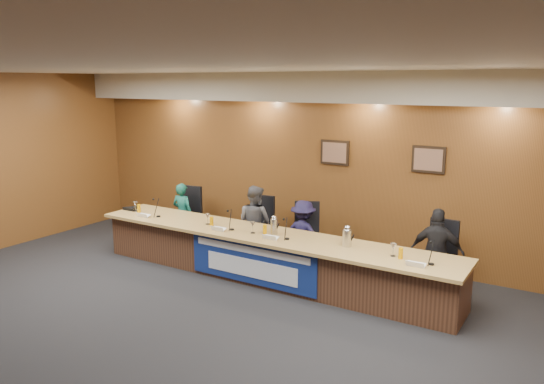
{
  "coord_description": "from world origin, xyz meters",
  "views": [
    {
      "loc": [
        4.23,
        -4.25,
        3.03
      ],
      "look_at": [
        -0.07,
        2.68,
        1.33
      ],
      "focal_mm": 35.0,
      "sensor_mm": 36.0,
      "label": 1
    }
  ],
  "objects": [
    {
      "name": "juice_glass_c",
      "position": [
        0.03,
        2.31,
        0.82
      ],
      "size": [
        0.06,
        0.06,
        0.15
      ],
      "primitive_type": "cylinder",
      "color": "#E09600",
      "rests_on": "dais_top"
    },
    {
      "name": "microphone_d",
      "position": [
        2.58,
        2.26,
        0.76
      ],
      "size": [
        0.07,
        0.07,
        0.02
      ],
      "primitive_type": "cylinder",
      "color": "black",
      "rests_on": "dais_top"
    },
    {
      "name": "microphone_c",
      "position": [
        0.46,
        2.26,
        0.76
      ],
      "size": [
        0.07,
        0.07,
        0.02
      ],
      "primitive_type": "cylinder",
      "color": "black",
      "rests_on": "dais_top"
    },
    {
      "name": "water_glass_c",
      "position": [
        -0.16,
        2.27,
        0.84
      ],
      "size": [
        0.08,
        0.08,
        0.18
      ],
      "primitive_type": "cylinder",
      "color": "silver",
      "rests_on": "dais_top"
    },
    {
      "name": "nameplate_c",
      "position": [
        0.25,
        2.1,
        0.8
      ],
      "size": [
        0.24,
        0.08,
        0.1
      ],
      "primitive_type": "cube",
      "rotation": [
        0.31,
        0.0,
        0.0
      ],
      "color": "white",
      "rests_on": "dais_top"
    },
    {
      "name": "office_chair_c",
      "position": [
        0.27,
        3.21,
        0.48
      ],
      "size": [
        0.64,
        0.64,
        0.08
      ],
      "primitive_type": "cube",
      "rotation": [
        0.0,
        0.0,
        0.43
      ],
      "color": "black",
      "rests_on": "floor"
    },
    {
      "name": "nameplate_d",
      "position": [
        2.43,
        2.07,
        0.8
      ],
      "size": [
        0.24,
        0.08,
        0.1
      ],
      "primitive_type": "cube",
      "rotation": [
        0.31,
        0.0,
        0.0
      ],
      "color": "white",
      "rests_on": "dais_top"
    },
    {
      "name": "water_glass_a",
      "position": [
        -2.74,
        2.32,
        0.84
      ],
      "size": [
        0.08,
        0.08,
        0.18
      ],
      "primitive_type": "cylinder",
      "color": "silver",
      "rests_on": "dais_top"
    },
    {
      "name": "carafe_right",
      "position": [
        1.35,
        2.42,
        0.87
      ],
      "size": [
        0.13,
        0.13,
        0.24
      ],
      "primitive_type": "cylinder",
      "color": "silver",
      "rests_on": "dais_top"
    },
    {
      "name": "water_glass_b",
      "position": [
        -1.07,
        2.3,
        0.84
      ],
      "size": [
        0.08,
        0.08,
        0.18
      ],
      "primitive_type": "cylinder",
      "color": "silver",
      "rests_on": "dais_top"
    },
    {
      "name": "microphone_b",
      "position": [
        -0.54,
        2.24,
        0.76
      ],
      "size": [
        0.07,
        0.07,
        0.02
      ],
      "primitive_type": "cylinder",
      "color": "black",
      "rests_on": "dais_top"
    },
    {
      "name": "microphone_a",
      "position": [
        -2.1,
        2.24,
        0.76
      ],
      "size": [
        0.07,
        0.07,
        0.02
      ],
      "primitive_type": "cylinder",
      "color": "black",
      "rests_on": "dais_top"
    },
    {
      "name": "water_glass_d",
      "position": [
        2.05,
        2.34,
        0.84
      ],
      "size": [
        0.08,
        0.08,
        0.18
      ],
      "primitive_type": "cylinder",
      "color": "silver",
      "rests_on": "dais_top"
    },
    {
      "name": "wall_photo_left",
      "position": [
        0.4,
        3.97,
        1.85
      ],
      "size": [
        0.52,
        0.04,
        0.42
      ],
      "primitive_type": "cube",
      "color": "black",
      "rests_on": "wall_back"
    },
    {
      "name": "speakerphone",
      "position": [
        -2.88,
        2.36,
        0.78
      ],
      "size": [
        0.32,
        0.32,
        0.05
      ],
      "primitive_type": "cylinder",
      "color": "black",
      "rests_on": "dais_top"
    },
    {
      "name": "panelist_c",
      "position": [
        0.27,
        3.11,
        0.58
      ],
      "size": [
        0.76,
        0.45,
        1.15
      ],
      "primitive_type": "imported",
      "rotation": [
        0.0,
        0.0,
        3.17
      ],
      "color": "#181435",
      "rests_on": "floor"
    },
    {
      "name": "juice_glass_b",
      "position": [
        -0.96,
        2.26,
        0.82
      ],
      "size": [
        0.06,
        0.06,
        0.15
      ],
      "primitive_type": "cylinder",
      "color": "#E09600",
      "rests_on": "dais_top"
    },
    {
      "name": "carafe_mid",
      "position": [
        0.14,
        2.4,
        0.87
      ],
      "size": [
        0.11,
        0.11,
        0.24
      ],
      "primitive_type": "cylinder",
      "color": "silver",
      "rests_on": "dais_top"
    },
    {
      "name": "juice_glass_d",
      "position": [
        2.17,
        2.29,
        0.82
      ],
      "size": [
        0.06,
        0.06,
        0.15
      ],
      "primitive_type": "cylinder",
      "color": "#E09600",
      "rests_on": "dais_top"
    },
    {
      "name": "office_chair_d",
      "position": [
        2.43,
        3.21,
        0.48
      ],
      "size": [
        0.5,
        0.5,
        0.08
      ],
      "primitive_type": "cube",
      "rotation": [
        0.0,
        0.0,
        -0.05
      ],
      "color": "black",
      "rests_on": "floor"
    },
    {
      "name": "nameplate_a",
      "position": [
        -2.32,
        2.07,
        0.8
      ],
      "size": [
        0.24,
        0.08,
        0.1
      ],
      "primitive_type": "cube",
      "rotation": [
        0.31,
        0.0,
        0.0
      ],
      "color": "white",
      "rests_on": "dais_top"
    },
    {
      "name": "juice_glass_a",
      "position": [
        -2.61,
        2.28,
        0.82
      ],
      "size": [
        0.06,
        0.06,
        0.15
      ],
      "primitive_type": "cylinder",
      "color": "#E09600",
      "rests_on": "dais_top"
    },
    {
      "name": "panelist_b",
      "position": [
        -0.68,
        3.11,
        0.65
      ],
      "size": [
        0.69,
        0.56,
        1.3
      ],
      "primitive_type": "imported",
      "rotation": [
        0.0,
        0.0,
        3.02
      ],
      "color": "#535359",
      "rests_on": "floor"
    },
    {
      "name": "office_chair_a",
      "position": [
        -2.32,
        3.21,
        0.48
      ],
      "size": [
        0.53,
        0.53,
        0.08
      ],
      "primitive_type": "cube",
      "rotation": [
        0.0,
        0.0,
        0.1
      ],
      "color": "black",
      "rests_on": "floor"
    },
    {
      "name": "ceiling",
      "position": [
        0.0,
        0.0,
        3.2
      ],
      "size": [
        10.0,
        8.0,
        0.04
      ],
      "primitive_type": "cube",
      "color": "silver",
      "rests_on": "wall_back"
    },
    {
      "name": "dais_body",
      "position": [
        0.0,
        2.4,
        0.35
      ],
      "size": [
        6.0,
        0.8,
        0.7
      ],
      "primitive_type": "cube",
      "color": "#492B1B",
      "rests_on": "floor"
    },
    {
      "name": "wall_photo_right",
      "position": [
        2.0,
        3.97,
        1.85
      ],
      "size": [
        0.52,
        0.04,
        0.42
      ],
      "primitive_type": "cube",
      "color": "black",
      "rests_on": "wall_back"
    },
    {
      "name": "wall_back",
      "position": [
        0.0,
        4.0,
        1.6
      ],
      "size": [
        10.0,
        0.04,
        3.2
      ],
      "primitive_type": "cube",
      "color": "brown",
      "rests_on": "floor"
    },
    {
      "name": "nameplate_b",
      "position": [
        -0.7,
        2.07,
        0.8
      ],
      "size": [
        0.24,
        0.08,
        0.1
      ],
      "primitive_type": "cube",
      "rotation": [
        0.31,
        0.0,
        0.0
      ],
      "color": "white",
      "rests_on": "dais_top"
    },
    {
      "name": "banner_text_upper",
      "position": [
        0.0,
        1.97,
        0.58
      ],
      "size": [
        2.0,
        0.01,
        0.1
      ],
      "primitive_type": "cube",
      "color": "silver",
      "rests_on": "banner"
    },
    {
      "name": "panelist_d",
      "position": [
        2.43,
        3.11,
        0.65
      ],
      "size": [
        0.79,
        0.41,
        1.29
      ],
      "primitive_type": "imported",
      "rotation": [
        0.0,
        0.0,
        3.27
      ],
      "color": "black",
      "rests_on": "floor"
    },
    {
      "name": "panelist_a",
      "position": [
        -2.32,
        3.11,
        0.59
      ],
      "size": [
        0.45,
        0.31,
        1.18
      ],
      "primitive_type": "imported",
      "rotation": [
        0.0,
        0.0,
        3.21
      ],
      "color": "#15584A",
      "rests_on": "floor"
    },
    {
      "name": "banner_text_lower",
      "position": [
        0.0,
        1.97,
        0.3
      ],
      "size": [
        1.6,
        0.01,
        0.28
      ],
      "primitive_type": "cube",
      "color": "silver",
      "rests_on": "banner"
    },
    {
      "name": "floor",
      "position": [
        0.0,
        0.0,
        0.0
      ],
      "size": [
        10.0,
        10.0,
        0.0
      ],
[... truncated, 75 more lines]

